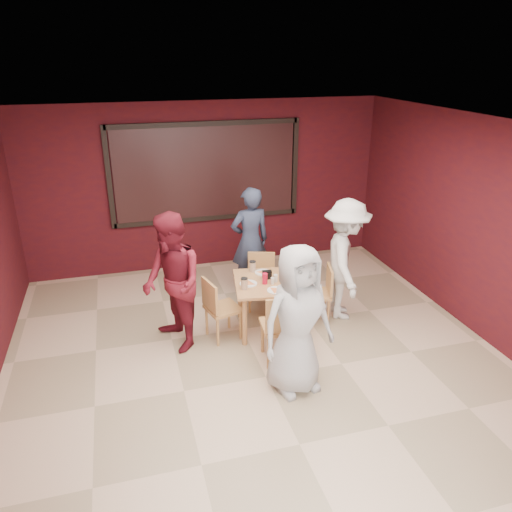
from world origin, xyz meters
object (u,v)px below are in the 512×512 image
object	(u,v)px
diner_back	(250,241)
chair_right	(321,290)
diner_left	(172,283)
dining_table	(269,287)
diner_right	(345,260)
diner_front	(297,320)
chair_front	(282,324)
chair_left	(218,306)
chair_back	(261,277)

from	to	relation	value
diner_back	chair_right	bearing A→B (deg)	116.26
diner_back	diner_left	distance (m)	1.82
chair_right	diner_left	world-z (taller)	diner_left
dining_table	diner_right	xyz separation A→B (m)	(1.13, 0.09, 0.23)
diner_front	diner_back	distance (m)	2.49
chair_front	chair_left	xyz separation A→B (m)	(-0.62, 0.75, -0.05)
chair_front	chair_back	bearing A→B (deg)	83.25
chair_left	diner_front	xyz separation A→B (m)	(0.62, -1.24, 0.38)
dining_table	diner_front	world-z (taller)	diner_front
diner_front	diner_left	distance (m)	1.70
chair_back	diner_right	xyz separation A→B (m)	(1.04, -0.58, 0.40)
chair_front	diner_front	bearing A→B (deg)	-90.03
dining_table	chair_back	distance (m)	0.70
chair_front	diner_back	bearing A→B (deg)	85.70
diner_front	diner_left	size ratio (longest dim) A/B	0.97
diner_left	chair_left	bearing A→B (deg)	75.51
chair_left	diner_front	world-z (taller)	diner_front
chair_left	diner_left	size ratio (longest dim) A/B	0.48
diner_right	dining_table	bearing A→B (deg)	111.31
chair_back	diner_front	size ratio (longest dim) A/B	0.47
diner_front	diner_right	size ratio (longest dim) A/B	1.00
diner_back	diner_right	distance (m)	1.53
dining_table	diner_back	distance (m)	1.21
chair_right	diner_back	distance (m)	1.39
chair_front	diner_back	world-z (taller)	diner_back
diner_right	diner_left	bearing A→B (deg)	110.30
diner_right	chair_right	bearing A→B (deg)	111.69
diner_front	chair_back	bearing A→B (deg)	73.10
diner_left	dining_table	bearing A→B (deg)	77.24
dining_table	diner_back	bearing A→B (deg)	87.05
diner_left	chair_front	bearing A→B (deg)	42.30
diner_left	diner_right	xyz separation A→B (m)	(2.39, 0.15, -0.03)
diner_front	dining_table	bearing A→B (deg)	74.26
chair_back	diner_back	bearing A→B (deg)	92.80
chair_back	diner_left	distance (m)	1.60
dining_table	chair_right	distance (m)	0.80
dining_table	diner_back	world-z (taller)	diner_back
chair_back	chair_front	bearing A→B (deg)	-96.75
diner_back	chair_front	bearing A→B (deg)	79.52
chair_right	diner_right	world-z (taller)	diner_right
dining_table	chair_back	bearing A→B (deg)	82.70
chair_front	diner_back	size ratio (longest dim) A/B	0.56
chair_right	diner_left	size ratio (longest dim) A/B	0.45
chair_front	diner_front	world-z (taller)	diner_front
chair_left	diner_front	bearing A→B (deg)	-63.53
chair_back	chair_right	distance (m)	0.92
chair_front	diner_left	distance (m)	1.44
chair_left	diner_back	size ratio (longest dim) A/B	0.50
dining_table	diner_back	size ratio (longest dim) A/B	0.62
dining_table	diner_right	bearing A→B (deg)	4.68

